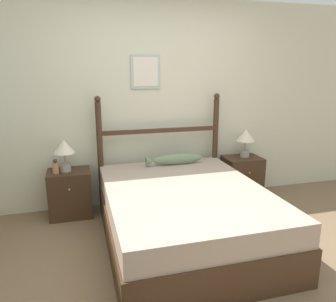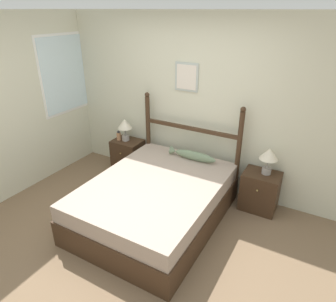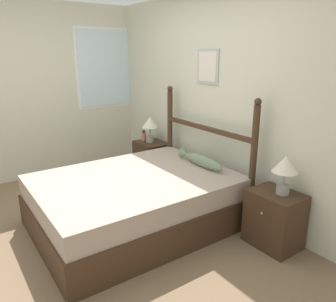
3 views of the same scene
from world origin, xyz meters
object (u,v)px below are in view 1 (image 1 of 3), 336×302
bottle (55,167)px  table_lamp_left (64,149)px  bed (185,214)px  fish_pillow (174,159)px  nightstand_right (242,177)px  table_lamp_right (246,138)px  nightstand_left (70,193)px

bottle → table_lamp_left: bearing=22.3°
bed → fish_pillow: bearing=80.8°
nightstand_right → fish_pillow: fish_pillow is taller
table_lamp_left → bottle: 0.22m
table_lamp_right → bottle: size_ratio=2.24×
bottle → nightstand_left: bearing=17.5°
table_lamp_right → fish_pillow: (-1.03, -0.13, -0.19)m
bed → table_lamp_left: 1.57m
nightstand_left → table_lamp_left: size_ratio=1.49×
bed → table_lamp_left: table_lamp_left is taller
table_lamp_left → bottle: (-0.11, -0.04, -0.19)m
bed → nightstand_left: bed is taller
bed → table_lamp_right: table_lamp_right is taller
bed → table_lamp_right: bearing=39.0°
bed → table_lamp_right: 1.59m
nightstand_right → table_lamp_left: bearing=180.0°
bed → nightstand_right: bed is taller
nightstand_left → fish_pillow: fish_pillow is taller
nightstand_left → fish_pillow: bearing=-4.9°
nightstand_left → nightstand_right: size_ratio=1.00×
nightstand_left → bottle: bottle is taller
table_lamp_left → table_lamp_right: same height
nightstand_right → bed: bearing=-140.8°
nightstand_left → fish_pillow: 1.31m
nightstand_left → table_lamp_left: table_lamp_left is taller
nightstand_left → table_lamp_right: bearing=0.7°
nightstand_left → bottle: (-0.14, -0.04, 0.35)m
nightstand_left → nightstand_right: same height
table_lamp_left → fish_pillow: (1.28, -0.11, -0.19)m
table_lamp_left → fish_pillow: table_lamp_left is taller
bed → table_lamp_left: bearing=141.4°
fish_pillow → bed: bearing=-99.2°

